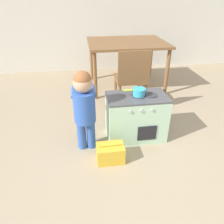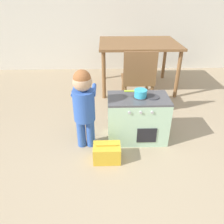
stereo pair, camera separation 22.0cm
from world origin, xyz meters
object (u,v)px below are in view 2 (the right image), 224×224
at_px(play_kitchen, 137,118).
at_px(child_figure, 84,102).
at_px(toy_basket, 107,153).
at_px(dining_table, 138,48).
at_px(dining_chair_near, 138,79).
at_px(toy_pot, 140,93).

bearing_deg(play_kitchen, child_figure, -168.26).
distance_m(toy_basket, dining_table, 1.95).
xyz_separation_m(toy_basket, dining_table, (0.51, 1.79, 0.57)).
height_order(child_figure, dining_chair_near, dining_chair_near).
height_order(dining_table, dining_chair_near, dining_chair_near).
bearing_deg(child_figure, dining_chair_near, 48.80).
relative_size(play_kitchen, dining_table, 0.52).
bearing_deg(child_figure, toy_basket, -48.53).
bearing_deg(dining_chair_near, play_kitchen, -97.11).
bearing_deg(play_kitchen, toy_basket, -132.84).
distance_m(toy_basket, dining_chair_near, 1.10).
bearing_deg(dining_chair_near, toy_pot, -95.92).
distance_m(play_kitchen, dining_chair_near, 0.63).
height_order(toy_pot, child_figure, child_figure).
distance_m(play_kitchen, dining_table, 1.50).
xyz_separation_m(toy_pot, dining_chair_near, (0.06, 0.59, -0.09)).
distance_m(child_figure, dining_table, 1.72).
distance_m(play_kitchen, toy_basket, 0.51).
bearing_deg(play_kitchen, dining_table, 82.74).
height_order(toy_basket, dining_chair_near, dining_chair_near).
bearing_deg(toy_pot, toy_basket, -133.87).
bearing_deg(dining_table, child_figure, -115.16).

